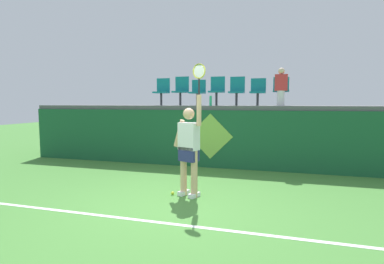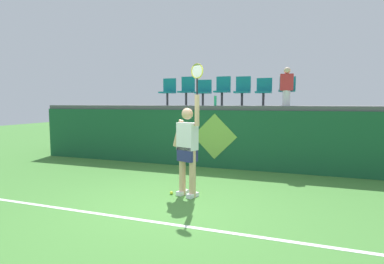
% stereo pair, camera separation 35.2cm
% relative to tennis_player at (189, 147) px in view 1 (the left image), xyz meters
% --- Properties ---
extents(ground_plane, '(40.00, 40.00, 0.00)m').
position_rel_tennis_player_xyz_m(ground_plane, '(-0.17, -0.70, -0.98)').
color(ground_plane, '#478438').
extents(court_back_wall, '(11.69, 0.20, 1.62)m').
position_rel_tennis_player_xyz_m(court_back_wall, '(-0.17, 2.76, -0.17)').
color(court_back_wall, '#195633').
rests_on(court_back_wall, ground_plane).
extents(spectator_platform, '(11.69, 2.53, 0.12)m').
position_rel_tennis_player_xyz_m(spectator_platform, '(-0.17, 3.97, 0.70)').
color(spectator_platform, '#56565B').
rests_on(spectator_platform, court_back_wall).
extents(court_baseline_stripe, '(10.52, 0.08, 0.01)m').
position_rel_tennis_player_xyz_m(court_baseline_stripe, '(-0.17, -1.40, -0.98)').
color(court_baseline_stripe, white).
rests_on(court_baseline_stripe, ground_plane).
extents(tennis_player, '(0.72, 0.38, 2.54)m').
position_rel_tennis_player_xyz_m(tennis_player, '(0.00, 0.00, 0.00)').
color(tennis_player, white).
rests_on(tennis_player, ground_plane).
extents(tennis_ball, '(0.07, 0.07, 0.07)m').
position_rel_tennis_player_xyz_m(tennis_ball, '(-0.34, -0.02, -0.95)').
color(tennis_ball, '#D1E533').
rests_on(tennis_ball, ground_plane).
extents(water_bottle, '(0.07, 0.07, 0.28)m').
position_rel_tennis_player_xyz_m(water_bottle, '(-0.25, 2.92, 0.90)').
color(water_bottle, '#26B272').
rests_on(water_bottle, spectator_platform).
extents(stadium_chair_0, '(0.44, 0.42, 0.87)m').
position_rel_tennis_player_xyz_m(stadium_chair_0, '(-2.00, 3.60, 1.24)').
color(stadium_chair_0, '#38383D').
rests_on(stadium_chair_0, spectator_platform).
extents(stadium_chair_1, '(0.44, 0.42, 0.91)m').
position_rel_tennis_player_xyz_m(stadium_chair_1, '(-1.36, 3.60, 1.26)').
color(stadium_chair_1, '#38383D').
rests_on(stadium_chair_1, spectator_platform).
extents(stadium_chair_2, '(0.44, 0.42, 0.80)m').
position_rel_tennis_player_xyz_m(stadium_chair_2, '(-0.81, 3.59, 1.21)').
color(stadium_chair_2, '#38383D').
rests_on(stadium_chair_2, spectator_platform).
extents(stadium_chair_3, '(0.44, 0.42, 0.88)m').
position_rel_tennis_player_xyz_m(stadium_chair_3, '(-0.20, 3.60, 1.25)').
color(stadium_chair_3, '#38383D').
rests_on(stadium_chair_3, spectator_platform).
extents(stadium_chair_4, '(0.44, 0.42, 0.87)m').
position_rel_tennis_player_xyz_m(stadium_chair_4, '(0.40, 3.60, 1.23)').
color(stadium_chair_4, '#38383D').
rests_on(stadium_chair_4, spectator_platform).
extents(stadium_chair_5, '(0.44, 0.42, 0.80)m').
position_rel_tennis_player_xyz_m(stadium_chair_5, '(1.02, 3.59, 1.21)').
color(stadium_chair_5, '#38383D').
rests_on(stadium_chair_5, spectator_platform).
extents(stadium_chair_6, '(0.44, 0.42, 0.83)m').
position_rel_tennis_player_xyz_m(stadium_chair_6, '(1.67, 3.59, 1.23)').
color(stadium_chair_6, '#38383D').
rests_on(stadium_chair_6, spectator_platform).
extents(spectator_0, '(0.34, 0.20, 1.03)m').
position_rel_tennis_player_xyz_m(spectator_0, '(1.67, 3.20, 1.29)').
color(spectator_0, white).
rests_on(spectator_0, spectator_platform).
extents(wall_signage_mount, '(1.27, 0.01, 1.52)m').
position_rel_tennis_player_xyz_m(wall_signage_mount, '(-0.19, 2.65, -0.98)').
color(wall_signage_mount, '#195633').
rests_on(wall_signage_mount, ground_plane).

